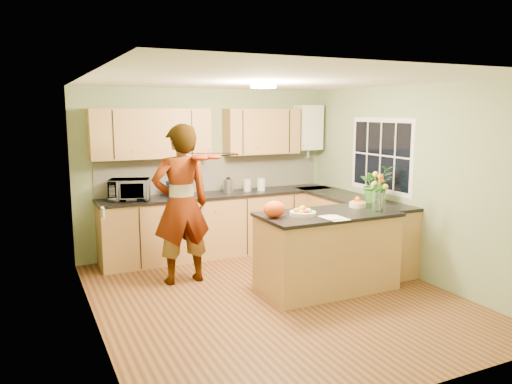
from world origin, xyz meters
name	(u,v)px	position (x,y,z in m)	size (l,w,h in m)	color
floor	(274,297)	(0.00, 0.00, 0.00)	(4.50, 4.50, 0.00)	#542A18
ceiling	(275,80)	(0.00, 0.00, 2.50)	(4.00, 4.50, 0.02)	white
wall_back	(207,171)	(0.00, 2.25, 1.25)	(4.00, 0.02, 2.50)	#91A878
wall_front	(415,237)	(0.00, -2.25, 1.25)	(4.00, 0.02, 2.50)	#91A878
wall_left	(92,207)	(-2.00, 0.00, 1.25)	(0.02, 4.50, 2.50)	#91A878
wall_right	(410,182)	(2.00, 0.00, 1.25)	(0.02, 4.50, 2.50)	#91A878
back_counter	(221,224)	(0.10, 1.95, 0.47)	(3.64, 0.62, 0.94)	#A37741
right_counter	(351,228)	(1.70, 0.85, 0.47)	(0.62, 2.24, 0.94)	#A37741
splashback	(214,174)	(0.10, 2.23, 1.20)	(3.60, 0.02, 0.52)	white
upper_cabinets	(200,133)	(-0.18, 2.08, 1.85)	(3.20, 0.34, 0.70)	#A37741
boiler	(308,128)	(1.70, 2.09, 1.90)	(0.40, 0.30, 0.86)	white
window_right	(381,155)	(1.99, 0.60, 1.55)	(0.01, 1.30, 1.05)	white
light_switch	(103,213)	(-1.99, -0.60, 1.30)	(0.02, 0.09, 0.09)	white
ceiling_lamp	(263,85)	(0.00, 0.30, 2.46)	(0.30, 0.30, 0.07)	#FFEABF
peninsula_island	(327,251)	(0.71, -0.03, 0.48)	(1.66, 0.85, 0.95)	#A37741
fruit_dish	(303,212)	(0.36, -0.03, 1.00)	(0.31, 0.31, 0.11)	beige
orange_bowl	(358,203)	(1.26, 0.12, 1.01)	(0.21, 0.21, 0.12)	beige
flower_vase	(378,183)	(1.31, -0.21, 1.30)	(0.28, 0.28, 0.52)	silver
orange_bag	(274,209)	(0.01, 0.02, 1.05)	(0.26, 0.22, 0.19)	#EB4913
papers	(335,218)	(0.61, -0.33, 0.96)	(0.23, 0.31, 0.01)	white
violinist	(181,205)	(-0.82, 0.97, 1.01)	(0.73, 0.48, 2.02)	#DFA788
violin	(201,157)	(-0.62, 0.75, 1.61)	(0.61, 0.24, 0.12)	#511105
microwave	(129,190)	(-1.26, 1.95, 1.09)	(0.53, 0.36, 0.30)	white
blue_box	(178,189)	(-0.56, 1.97, 1.05)	(0.28, 0.21, 0.22)	navy
kettle	(228,185)	(0.23, 1.96, 1.05)	(0.15, 0.15, 0.28)	#B8B9BD
jar_cream	(247,185)	(0.55, 1.98, 1.03)	(0.12, 0.12, 0.18)	beige
jar_white	(261,185)	(0.77, 1.93, 1.03)	(0.12, 0.12, 0.19)	white
potted_plant	(376,184)	(1.70, 0.32, 1.20)	(0.47, 0.41, 0.52)	#337727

